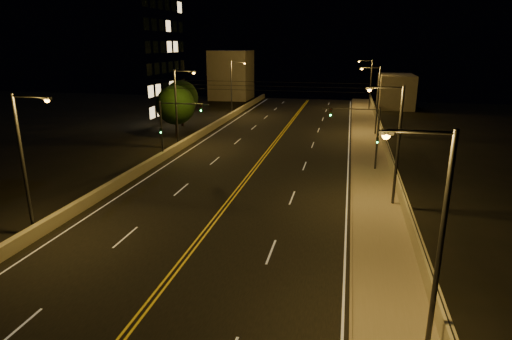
% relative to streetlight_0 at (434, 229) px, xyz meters
% --- Properties ---
extents(road, '(18.00, 120.00, 0.02)m').
position_rel_streetlight_0_xyz_m(road, '(-11.51, 16.13, -5.01)').
color(road, black).
rests_on(road, ground).
extents(sidewalk, '(3.60, 120.00, 0.30)m').
position_rel_streetlight_0_xyz_m(sidewalk, '(-0.71, 16.13, -4.87)').
color(sidewalk, gray).
rests_on(sidewalk, ground).
extents(curb, '(0.14, 120.00, 0.15)m').
position_rel_streetlight_0_xyz_m(curb, '(-2.58, 16.13, -4.94)').
color(curb, gray).
rests_on(curb, ground).
extents(parapet_wall, '(0.30, 120.00, 1.00)m').
position_rel_streetlight_0_xyz_m(parapet_wall, '(0.94, 16.13, -4.22)').
color(parapet_wall, '#A09986').
rests_on(parapet_wall, sidewalk).
extents(jersey_barrier, '(0.45, 120.00, 0.83)m').
position_rel_streetlight_0_xyz_m(jersey_barrier, '(-21.20, 16.13, -4.60)').
color(jersey_barrier, '#A09986').
rests_on(jersey_barrier, ground).
extents(distant_building_right, '(6.00, 10.00, 5.91)m').
position_rel_streetlight_0_xyz_m(distant_building_right, '(4.99, 67.26, -2.06)').
color(distant_building_right, gray).
rests_on(distant_building_right, ground).
extents(distant_building_left, '(8.00, 8.00, 9.92)m').
position_rel_streetlight_0_xyz_m(distant_building_left, '(-27.51, 72.90, -0.06)').
color(distant_building_left, gray).
rests_on(distant_building_left, ground).
extents(parapet_rail, '(0.06, 120.00, 0.06)m').
position_rel_streetlight_0_xyz_m(parapet_rail, '(0.94, 16.13, -3.69)').
color(parapet_rail, black).
rests_on(parapet_rail, parapet_wall).
extents(lane_markings, '(17.32, 116.00, 0.00)m').
position_rel_streetlight_0_xyz_m(lane_markings, '(-11.51, 16.06, -4.99)').
color(lane_markings, silver).
rests_on(lane_markings, road).
extents(streetlight_0, '(2.55, 0.28, 8.63)m').
position_rel_streetlight_0_xyz_m(streetlight_0, '(0.00, 0.00, 0.00)').
color(streetlight_0, '#2D2D33').
rests_on(streetlight_0, ground).
extents(streetlight_1, '(2.55, 0.28, 8.63)m').
position_rel_streetlight_0_xyz_m(streetlight_1, '(0.00, 15.26, 0.00)').
color(streetlight_1, '#2D2D33').
rests_on(streetlight_1, ground).
extents(streetlight_2, '(2.55, 0.28, 8.63)m').
position_rel_streetlight_0_xyz_m(streetlight_2, '(0.00, 40.43, 0.00)').
color(streetlight_2, '#2D2D33').
rests_on(streetlight_2, ground).
extents(streetlight_3, '(2.55, 0.28, 8.63)m').
position_rel_streetlight_0_xyz_m(streetlight_3, '(0.00, 62.46, 0.00)').
color(streetlight_3, '#2D2D33').
rests_on(streetlight_3, ground).
extents(streetlight_4, '(2.55, 0.28, 8.63)m').
position_rel_streetlight_0_xyz_m(streetlight_4, '(-21.42, 5.79, 0.00)').
color(streetlight_4, '#2D2D33').
rests_on(streetlight_4, ground).
extents(streetlight_5, '(2.55, 0.28, 8.63)m').
position_rel_streetlight_0_xyz_m(streetlight_5, '(-21.42, 29.04, 0.00)').
color(streetlight_5, '#2D2D33').
rests_on(streetlight_5, ground).
extents(streetlight_6, '(2.55, 0.28, 8.63)m').
position_rel_streetlight_0_xyz_m(streetlight_6, '(-21.42, 51.86, 0.00)').
color(streetlight_6, '#2D2D33').
rests_on(streetlight_6, ground).
extents(traffic_signal_right, '(5.11, 0.31, 5.91)m').
position_rel_streetlight_0_xyz_m(traffic_signal_right, '(-1.53, 24.08, -1.26)').
color(traffic_signal_right, '#2D2D33').
rests_on(traffic_signal_right, ground).
extents(traffic_signal_left, '(5.11, 0.31, 5.91)m').
position_rel_streetlight_0_xyz_m(traffic_signal_left, '(-20.29, 24.08, -1.26)').
color(traffic_signal_left, '#2D2D33').
rests_on(traffic_signal_left, ground).
extents(overhead_wires, '(22.00, 0.03, 0.83)m').
position_rel_streetlight_0_xyz_m(overhead_wires, '(-11.51, 25.63, 2.38)').
color(overhead_wires, black).
extents(building_tower, '(24.00, 15.00, 25.77)m').
position_rel_streetlight_0_xyz_m(building_tower, '(-42.00, 46.17, 7.30)').
color(building_tower, gray).
rests_on(building_tower, ground).
extents(tree_0, '(4.77, 4.77, 6.46)m').
position_rel_streetlight_0_xyz_m(tree_0, '(-23.90, 34.10, -0.95)').
color(tree_0, black).
rests_on(tree_0, ground).
extents(tree_1, '(4.71, 4.71, 6.39)m').
position_rel_streetlight_0_xyz_m(tree_1, '(-26.18, 41.68, -0.99)').
color(tree_1, black).
rests_on(tree_1, ground).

